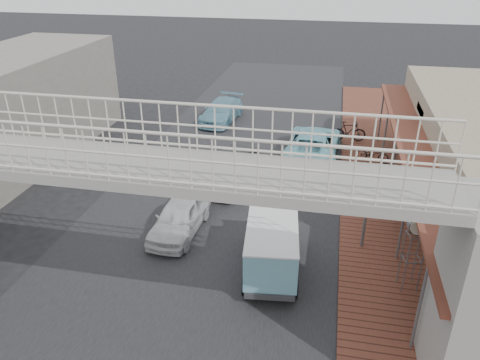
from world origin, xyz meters
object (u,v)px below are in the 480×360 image
at_px(angkot_far, 221,111).
at_px(motorcycle_near, 373,154).
at_px(street_clock, 418,228).
at_px(white_hatchback, 180,217).
at_px(motorcycle_far, 349,131).
at_px(angkot_van, 272,243).
at_px(angkot_curb, 313,144).
at_px(arrow_sign, 394,184).
at_px(dark_sedan, 231,169).

relative_size(angkot_far, motorcycle_near, 2.72).
relative_size(motorcycle_near, street_clock, 0.63).
height_order(white_hatchback, street_clock, street_clock).
bearing_deg(motorcycle_near, motorcycle_far, 41.55).
height_order(white_hatchback, angkot_van, angkot_van).
bearing_deg(angkot_curb, angkot_van, 88.49).
relative_size(white_hatchback, arrow_sign, 1.20).
bearing_deg(angkot_curb, motorcycle_near, -179.76).
xyz_separation_m(motorcycle_near, arrow_sign, (0.07, -7.49, 2.08)).
height_order(dark_sedan, angkot_far, dark_sedan).
bearing_deg(angkot_far, dark_sedan, -68.12).
distance_m(motorcycle_near, motorcycle_far, 2.82).
bearing_deg(white_hatchback, motorcycle_near, 49.52).
distance_m(white_hatchback, dark_sedan, 4.43).
height_order(angkot_curb, motorcycle_far, angkot_curb).
relative_size(angkot_far, angkot_van, 1.16).
height_order(white_hatchback, angkot_far, angkot_far).
bearing_deg(motorcycle_near, angkot_curb, 104.87).
distance_m(dark_sedan, angkot_far, 8.51).
xyz_separation_m(motorcycle_far, street_clock, (1.75, -12.10, 1.56)).
distance_m(dark_sedan, street_clock, 9.33).
xyz_separation_m(dark_sedan, arrow_sign, (6.38, -4.05, 1.90)).
distance_m(white_hatchback, angkot_far, 12.56).
relative_size(white_hatchback, motorcycle_near, 2.31).
xyz_separation_m(angkot_far, angkot_van, (5.10, -14.21, 0.49)).
distance_m(white_hatchback, angkot_van, 4.07).
bearing_deg(motorcycle_far, dark_sedan, 132.25).
bearing_deg(street_clock, angkot_far, 110.72).
bearing_deg(motorcycle_near, angkot_far, 78.88).
relative_size(white_hatchback, angkot_van, 0.99).
distance_m(dark_sedan, arrow_sign, 7.79).
bearing_deg(street_clock, angkot_van, 166.91).
distance_m(angkot_curb, motorcycle_far, 3.02).
bearing_deg(motorcycle_far, arrow_sign, 179.82).
bearing_deg(white_hatchback, angkot_van, -22.57).
bearing_deg(white_hatchback, street_clock, -9.98).
xyz_separation_m(white_hatchback, arrow_sign, (7.35, 0.26, 1.97)).
xyz_separation_m(street_clock, arrow_sign, (-0.53, 2.04, 0.39)).
relative_size(dark_sedan, motorcycle_far, 2.31).
distance_m(angkot_curb, motorcycle_near, 2.93).
height_order(angkot_curb, street_clock, street_clock).
bearing_deg(angkot_far, street_clock, -51.41).
bearing_deg(dark_sedan, angkot_van, -59.49).
height_order(dark_sedan, arrow_sign, arrow_sign).
height_order(angkot_far, street_clock, street_clock).
bearing_deg(dark_sedan, motorcycle_far, 55.95).
xyz_separation_m(angkot_curb, angkot_far, (-5.80, 4.60, -0.12)).
height_order(angkot_van, motorcycle_near, angkot_van).
relative_size(angkot_van, street_clock, 1.47).
xyz_separation_m(angkot_van, arrow_sign, (3.69, 1.99, 1.48)).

